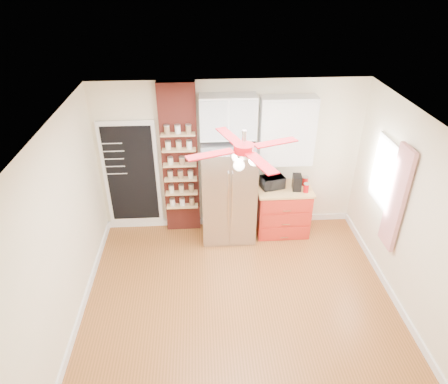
{
  "coord_description": "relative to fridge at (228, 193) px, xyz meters",
  "views": [
    {
      "loc": [
        -0.5,
        -4.18,
        4.33
      ],
      "look_at": [
        -0.17,
        0.9,
        1.32
      ],
      "focal_mm": 32.0,
      "sensor_mm": 36.0,
      "label": 1
    }
  ],
  "objects": [
    {
      "name": "wall_left",
      "position": [
        -2.2,
        -1.63,
        0.48
      ],
      "size": [
        0.02,
        4.0,
        2.7
      ],
      "primitive_type": "cube",
      "color": "#F0E3C1",
      "rests_on": "floor"
    },
    {
      "name": "pantry_jar_beans",
      "position": [
        -0.76,
        0.13,
        0.56
      ],
      "size": [
        0.11,
        0.11,
        0.12
      ],
      "primitive_type": "cylinder",
      "rotation": [
        0.0,
        0.0,
        -0.18
      ],
      "color": "#835F42",
      "rests_on": "brick_pillar"
    },
    {
      "name": "fridge",
      "position": [
        0.0,
        0.0,
        0.0
      ],
      "size": [
        0.9,
        0.7,
        1.75
      ],
      "primitive_type": "cube",
      "color": "#A8A8AD",
      "rests_on": "floor"
    },
    {
      "name": "pantry_jar_oats",
      "position": [
        -0.95,
        0.15,
        0.55
      ],
      "size": [
        0.11,
        0.11,
        0.11
      ],
      "primitive_type": "cylinder",
      "rotation": [
        0.0,
        0.0,
        -0.28
      ],
      "color": "beige",
      "rests_on": "brick_pillar"
    },
    {
      "name": "chalkboard",
      "position": [
        -1.65,
        0.33,
        0.23
      ],
      "size": [
        0.95,
        0.05,
        1.95
      ],
      "color": "white",
      "rests_on": "wall_back"
    },
    {
      "name": "ceiling",
      "position": [
        0.05,
        -1.63,
        1.83
      ],
      "size": [
        4.5,
        4.5,
        0.0
      ],
      "primitive_type": "plane",
      "color": "white",
      "rests_on": "wall_back"
    },
    {
      "name": "upper_glass_cabinet",
      "position": [
        0.0,
        0.2,
        1.27
      ],
      "size": [
        0.9,
        0.35,
        0.7
      ],
      "primitive_type": "cube",
      "color": "white",
      "rests_on": "wall_back"
    },
    {
      "name": "canister_left",
      "position": [
        1.3,
        -0.11,
        0.1
      ],
      "size": [
        0.11,
        0.11,
        0.15
      ],
      "primitive_type": "cylinder",
      "rotation": [
        0.0,
        0.0,
        -0.31
      ],
      "color": "#B30910",
      "rests_on": "red_cabinet"
    },
    {
      "name": "upper_shelf_unit",
      "position": [
        0.97,
        0.22,
        1.0
      ],
      "size": [
        0.9,
        0.3,
        1.15
      ],
      "primitive_type": "cube",
      "color": "white",
      "rests_on": "wall_back"
    },
    {
      "name": "coffee_maker",
      "position": [
        1.16,
        0.0,
        0.16
      ],
      "size": [
        0.17,
        0.23,
        0.26
      ],
      "primitive_type": "cube",
      "rotation": [
        0.0,
        0.0,
        -0.11
      ],
      "color": "black",
      "rests_on": "red_cabinet"
    },
    {
      "name": "curtain",
      "position": [
        2.23,
        -1.28,
        0.57
      ],
      "size": [
        0.06,
        0.4,
        1.55
      ],
      "primitive_type": "cube",
      "color": "#AE1720",
      "rests_on": "wall_right"
    },
    {
      "name": "wall_front",
      "position": [
        0.05,
        -3.63,
        0.48
      ],
      "size": [
        4.5,
        0.02,
        2.7
      ],
      "primitive_type": "cube",
      "color": "#F0E3C1",
      "rests_on": "floor"
    },
    {
      "name": "wall_back",
      "position": [
        0.05,
        0.37,
        0.48
      ],
      "size": [
        4.5,
        0.02,
        2.7
      ],
      "primitive_type": "cube",
      "color": "#F0E3C1",
      "rests_on": "floor"
    },
    {
      "name": "ceiling_fan",
      "position": [
        0.05,
        -1.63,
        1.55
      ],
      "size": [
        1.4,
        1.4,
        0.44
      ],
      "color": "silver",
      "rests_on": "ceiling"
    },
    {
      "name": "red_cabinet",
      "position": [
        0.97,
        0.05,
        -0.42
      ],
      "size": [
        0.94,
        0.64,
        0.9
      ],
      "color": "red",
      "rests_on": "floor"
    },
    {
      "name": "canister_right",
      "position": [
        1.34,
        0.13,
        0.1
      ],
      "size": [
        0.12,
        0.12,
        0.15
      ],
      "primitive_type": "cylinder",
      "rotation": [
        0.0,
        0.0,
        -0.18
      ],
      "color": "#AA0A09",
      "rests_on": "red_cabinet"
    },
    {
      "name": "wall_right",
      "position": [
        2.3,
        -1.63,
        0.48
      ],
      "size": [
        0.02,
        4.0,
        2.7
      ],
      "primitive_type": "cube",
      "color": "#F0E3C1",
      "rests_on": "floor"
    },
    {
      "name": "window",
      "position": [
        2.28,
        -0.73,
        0.68
      ],
      "size": [
        0.04,
        0.75,
        1.05
      ],
      "primitive_type": "cube",
      "color": "white",
      "rests_on": "wall_right"
    },
    {
      "name": "toaster_oven",
      "position": [
        0.76,
        0.08,
        0.13
      ],
      "size": [
        0.44,
        0.36,
        0.21
      ],
      "primitive_type": "imported",
      "rotation": [
        0.0,
        0.0,
        0.28
      ],
      "color": "black",
      "rests_on": "red_cabinet"
    },
    {
      "name": "floor",
      "position": [
        0.05,
        -1.63,
        -0.88
      ],
      "size": [
        4.5,
        4.5,
        0.0
      ],
      "primitive_type": "plane",
      "color": "#995527",
      "rests_on": "ground"
    },
    {
      "name": "brick_pillar",
      "position": [
        -0.8,
        0.29,
        0.48
      ],
      "size": [
        0.6,
        0.16,
        2.7
      ],
      "primitive_type": "cube",
      "color": "maroon",
      "rests_on": "floor"
    }
  ]
}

